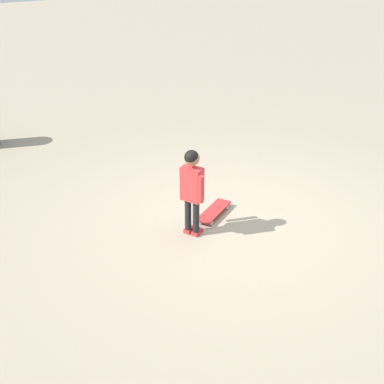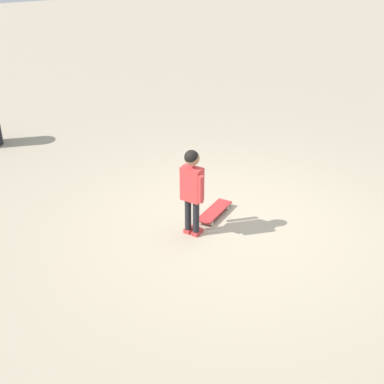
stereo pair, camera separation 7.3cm
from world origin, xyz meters
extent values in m
plane|color=tan|center=(0.00, 0.00, 0.00)|extent=(50.00, 50.00, 0.00)
cylinder|color=black|center=(0.60, -0.12, 0.24)|extent=(0.08, 0.08, 0.42)
cube|color=#B73333|center=(0.58, -0.13, 0.03)|extent=(0.17, 0.13, 0.05)
cylinder|color=black|center=(0.56, -0.02, 0.24)|extent=(0.08, 0.08, 0.42)
cube|color=#B73333|center=(0.53, -0.03, 0.03)|extent=(0.17, 0.13, 0.05)
cube|color=#D13838|center=(0.58, -0.07, 0.65)|extent=(0.22, 0.28, 0.40)
cylinder|color=#D13838|center=(0.55, -0.25, 0.65)|extent=(0.06, 0.06, 0.32)
cylinder|color=#D13838|center=(0.58, 0.09, 0.65)|extent=(0.06, 0.06, 0.32)
sphere|color=#9E7051|center=(0.58, -0.07, 0.96)|extent=(0.17, 0.17, 0.17)
sphere|color=black|center=(0.59, -0.07, 0.98)|extent=(0.16, 0.16, 0.16)
cube|color=#B22D2D|center=(0.11, -0.27, 0.07)|extent=(0.66, 0.46, 0.02)
cube|color=#B7B7BC|center=(-0.09, -0.38, 0.05)|extent=(0.08, 0.11, 0.02)
cube|color=#B7B7BC|center=(0.31, -0.17, 0.05)|extent=(0.08, 0.11, 0.02)
cylinder|color=beige|center=(-0.06, -0.44, 0.03)|extent=(0.06, 0.05, 0.06)
cylinder|color=beige|center=(-0.13, -0.31, 0.03)|extent=(0.06, 0.05, 0.06)
cylinder|color=beige|center=(0.34, -0.24, 0.03)|extent=(0.06, 0.05, 0.06)
cylinder|color=beige|center=(0.28, -0.10, 0.03)|extent=(0.06, 0.05, 0.06)
camera|label=1|loc=(3.48, 4.09, 3.12)|focal=47.13mm
camera|label=2|loc=(3.42, 4.13, 3.12)|focal=47.13mm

